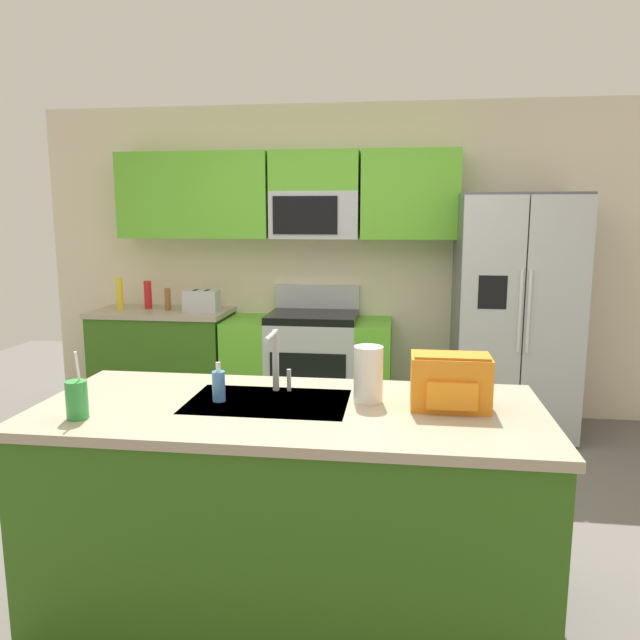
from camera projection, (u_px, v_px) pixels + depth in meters
ground_plane at (303, 526)px, 3.33m from camera, size 9.00×9.00×0.00m
kitchen_wall_unit at (325, 241)px, 5.14m from camera, size 5.20×0.43×2.60m
back_counter at (164, 361)px, 5.21m from camera, size 1.14×0.63×0.90m
range_oven at (309, 367)px, 5.05m from camera, size 1.36×0.61×1.10m
refrigerator at (514, 315)px, 4.69m from camera, size 0.90×0.76×1.85m
island_counter at (290, 506)px, 2.61m from camera, size 2.11×0.91×0.90m
toaster at (202, 301)px, 5.02m from camera, size 0.28×0.16×0.18m
pepper_mill at (168, 299)px, 5.11m from camera, size 0.05×0.05×0.18m
bottle_yellow at (120, 294)px, 5.11m from camera, size 0.06×0.06×0.27m
bottle_red at (148, 295)px, 5.19m from camera, size 0.06×0.06×0.24m
sink_faucet at (276, 356)px, 2.70m from camera, size 0.08×0.21×0.28m
drink_cup_green at (77, 399)px, 2.36m from camera, size 0.08×0.08×0.27m
soap_dispenser at (219, 386)px, 2.59m from camera, size 0.06×0.06×0.17m
paper_towel_roll at (368, 374)px, 2.57m from camera, size 0.12×0.12×0.24m
backpack at (450, 380)px, 2.49m from camera, size 0.32×0.22×0.23m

